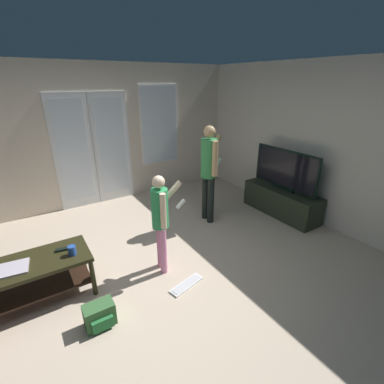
{
  "coord_description": "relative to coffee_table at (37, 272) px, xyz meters",
  "views": [
    {
      "loc": [
        -0.98,
        -2.45,
        2.21
      ],
      "look_at": [
        0.82,
        0.33,
        0.85
      ],
      "focal_mm": 25.61,
      "sensor_mm": 36.0,
      "label": 1
    }
  ],
  "objects": [
    {
      "name": "ground_plane",
      "position": [
        1.08,
        -0.39,
        -0.36
      ],
      "size": [
        6.1,
        5.4,
        0.02
      ],
      "primitive_type": "cube",
      "color": "#C3AE96"
    },
    {
      "name": "wall_back_with_doors",
      "position": [
        1.15,
        2.28,
        0.89
      ],
      "size": [
        6.1,
        0.09,
        2.54
      ],
      "color": "beige",
      "rests_on": "ground_plane"
    },
    {
      "name": "wall_right_plain",
      "position": [
        4.1,
        -0.39,
        0.91
      ],
      "size": [
        0.06,
        5.4,
        2.51
      ],
      "color": "beige",
      "rests_on": "ground_plane"
    },
    {
      "name": "coffee_table",
      "position": [
        0.0,
        0.0,
        0.0
      ],
      "size": [
        1.07,
        0.56,
        0.48
      ],
      "color": "black",
      "rests_on": "ground_plane"
    },
    {
      "name": "tv_stand",
      "position": [
        3.8,
        -0.0,
        -0.12
      ],
      "size": [
        0.45,
        1.38,
        0.46
      ],
      "color": "#252C1E",
      "rests_on": "ground_plane"
    },
    {
      "name": "flat_screen_tv",
      "position": [
        3.8,
        0.0,
        0.46
      ],
      "size": [
        0.08,
        1.24,
        0.69
      ],
      "color": "black",
      "rests_on": "tv_stand"
    },
    {
      "name": "person_adult",
      "position": [
        2.58,
        0.5,
        0.59
      ],
      "size": [
        0.5,
        0.43,
        1.58
      ],
      "color": "black",
      "rests_on": "ground_plane"
    },
    {
      "name": "person_child",
      "position": [
        1.34,
        -0.25,
        0.39
      ],
      "size": [
        0.49,
        0.33,
        1.24
      ],
      "color": "pink",
      "rests_on": "ground_plane"
    },
    {
      "name": "backpack",
      "position": [
        0.43,
        -0.69,
        -0.24
      ],
      "size": [
        0.28,
        0.21,
        0.23
      ],
      "color": "#376134",
      "rests_on": "ground_plane"
    },
    {
      "name": "loose_keyboard",
      "position": [
        1.42,
        -0.68,
        -0.34
      ],
      "size": [
        0.46,
        0.23,
        0.02
      ],
      "color": "white",
      "rests_on": "ground_plane"
    },
    {
      "name": "laptop_closed",
      "position": [
        -0.22,
        -0.03,
        0.14
      ],
      "size": [
        0.37,
        0.3,
        0.02
      ],
      "primitive_type": "cube",
      "rotation": [
        0.0,
        0.0,
        -0.12
      ],
      "color": "#BBB0BD",
      "rests_on": "coffee_table"
    },
    {
      "name": "cup_near_edge",
      "position": [
        0.36,
        -0.09,
        0.18
      ],
      "size": [
        0.08,
        0.08,
        0.1
      ],
      "primitive_type": "cylinder",
      "color": "#244999",
      "rests_on": "coffee_table"
    },
    {
      "name": "tv_remote_black",
      "position": [
        0.3,
        0.05,
        0.14
      ],
      "size": [
        0.18,
        0.07,
        0.02
      ],
      "primitive_type": "cube",
      "rotation": [
        0.0,
        0.0,
        -0.15
      ],
      "color": "black",
      "rests_on": "coffee_table"
    }
  ]
}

